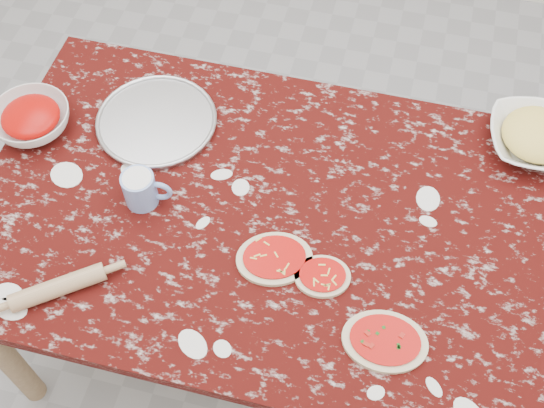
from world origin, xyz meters
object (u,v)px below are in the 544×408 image
(pizza_tray, at_px, (157,122))
(flour_mug, at_px, (141,189))
(sauce_bowl, at_px, (32,120))
(cheese_bowl, at_px, (536,139))
(worktable, at_px, (272,230))
(rolling_pin, at_px, (58,287))

(pizza_tray, distance_m, flour_mug, 0.27)
(pizza_tray, bearing_deg, flour_mug, -77.86)
(pizza_tray, distance_m, sauce_bowl, 0.35)
(cheese_bowl, xyz_separation_m, flour_mug, (-1.01, -0.44, 0.02))
(flour_mug, bearing_deg, cheese_bowl, 23.74)
(worktable, relative_size, pizza_tray, 4.66)
(worktable, bearing_deg, sauce_bowl, 170.53)
(cheese_bowl, height_order, rolling_pin, cheese_bowl)
(worktable, height_order, cheese_bowl, cheese_bowl)
(pizza_tray, distance_m, rolling_pin, 0.58)
(worktable, distance_m, cheese_bowl, 0.79)
(sauce_bowl, relative_size, rolling_pin, 0.95)
(worktable, height_order, rolling_pin, rolling_pin)
(sauce_bowl, bearing_deg, cheese_bowl, 11.30)
(cheese_bowl, xyz_separation_m, rolling_pin, (-1.12, -0.75, -0.01))
(pizza_tray, xyz_separation_m, flour_mug, (0.06, -0.26, 0.05))
(sauce_bowl, height_order, rolling_pin, sauce_bowl)
(cheese_bowl, bearing_deg, sauce_bowl, -168.70)
(pizza_tray, distance_m, cheese_bowl, 1.08)
(sauce_bowl, xyz_separation_m, rolling_pin, (0.29, -0.47, -0.01))
(pizza_tray, xyz_separation_m, rolling_pin, (-0.05, -0.57, 0.02))
(cheese_bowl, relative_size, rolling_pin, 1.13)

